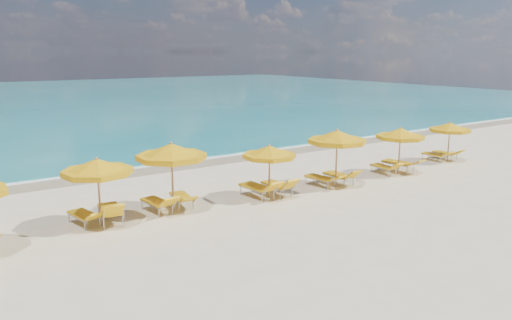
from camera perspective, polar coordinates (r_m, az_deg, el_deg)
ground_plane at (r=19.85m, az=2.42°, el=-4.15°), size 120.00×120.00×0.00m
ocean at (r=64.58m, az=-23.78°, el=6.26°), size 120.00×80.00×0.30m
wet_sand_band at (r=26.00m, az=-7.26°, el=-0.29°), size 120.00×2.60×0.01m
foam_line at (r=26.70m, az=-8.03°, el=0.02°), size 120.00×1.20×0.03m
whitecap_near at (r=33.25m, az=-24.18°, el=1.47°), size 14.00×0.36×0.05m
whitecap_far at (r=44.17m, az=-7.68°, el=4.87°), size 18.00×0.30×0.05m
umbrella_1 at (r=16.81m, az=-17.69°, el=-0.80°), size 2.70×2.70×2.32m
umbrella_2 at (r=17.76m, az=-9.65°, el=0.89°), size 3.26×3.26×2.53m
umbrella_3 at (r=19.21m, az=1.54°, el=0.89°), size 2.65×2.65×2.13m
umbrella_4 at (r=21.07m, az=9.26°, el=2.57°), size 2.94×2.94×2.48m
umbrella_5 at (r=23.96m, az=16.18°, el=2.88°), size 2.29×2.29×2.23m
umbrella_6 at (r=27.59m, az=21.30°, el=3.48°), size 2.76×2.76×2.10m
lounger_1_left at (r=17.49m, az=-18.99°, el=-6.41°), size 0.90×1.83×0.70m
lounger_1_right at (r=17.53m, az=-16.29°, el=-6.04°), size 0.99×2.05×0.96m
lounger_2_left at (r=18.18m, az=-11.18°, el=-5.21°), size 0.82×1.86×0.81m
lounger_2_right at (r=18.71m, az=-8.48°, el=-4.63°), size 0.85×1.89×0.67m
lounger_3_left at (r=19.58m, az=0.22°, el=-3.62°), size 0.87×2.07×0.89m
lounger_3_right at (r=20.04m, az=2.49°, el=-3.31°), size 0.67×1.85×0.86m
lounger_4_left at (r=21.41m, az=7.49°, el=-2.43°), size 0.92×1.91×0.67m
lounger_4_right at (r=21.92m, az=9.51°, el=-2.12°), size 0.67×1.85×0.82m
lounger_5_left at (r=24.11m, az=14.43°, el=-1.08°), size 0.62×1.70×0.72m
lounger_5_right at (r=24.90m, az=16.03°, el=-0.68°), size 0.98×2.11×0.74m
lounger_6_left at (r=27.82m, az=19.72°, el=0.32°), size 0.63×1.66×0.65m
lounger_6_right at (r=28.47m, az=20.86°, el=0.49°), size 0.59×1.64×0.65m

